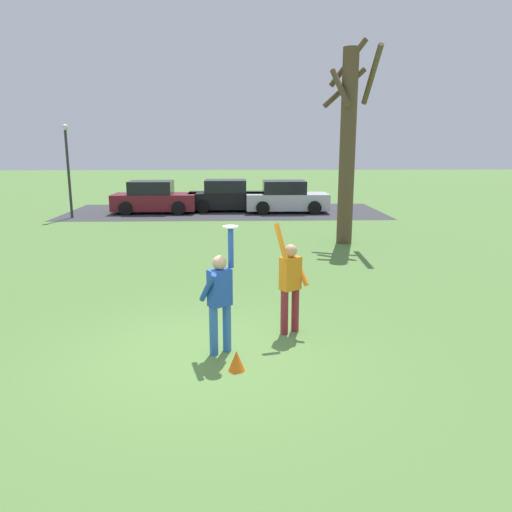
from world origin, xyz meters
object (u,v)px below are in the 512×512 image
person_catcher (220,296)px  field_cone_orange (237,361)px  frisbee_disc (231,227)px  bare_tree_tall (348,140)px  parked_car_silver (286,198)px  parked_car_maroon (154,198)px  lamppost_by_lot (68,162)px  person_defender (290,281)px  parked_car_black (228,197)px

person_catcher → field_cone_orange: size_ratio=6.50×
frisbee_disc → bare_tree_tall: size_ratio=0.04×
parked_car_silver → parked_car_maroon: bearing=179.5°
parked_car_silver → lamppost_by_lot: 10.50m
person_catcher → frisbee_disc: size_ratio=8.30×
field_cone_orange → bare_tree_tall: bearing=69.6°
person_catcher → bare_tree_tall: bare_tree_tall is taller
frisbee_disc → bare_tree_tall: bearing=67.5°
parked_car_silver → bare_tree_tall: 8.60m
parked_car_silver → field_cone_orange: size_ratio=12.85×
bare_tree_tall → field_cone_orange: bare_tree_tall is taller
parked_car_silver → person_defender: bearing=-95.4°
parked_car_silver → bare_tree_tall: bare_tree_tall is taller
field_cone_orange → parked_car_maroon: bearing=103.1°
person_catcher → parked_car_black: person_catcher is taller
parked_car_maroon → lamppost_by_lot: bearing=-154.9°
bare_tree_tall → lamppost_by_lot: size_ratio=1.61×
person_catcher → parked_car_silver: 17.62m
parked_car_maroon → field_cone_orange: 18.61m
bare_tree_tall → parked_car_black: bearing=116.1°
person_catcher → frisbee_disc: (0.18, 0.13, 1.11)m
parked_car_silver → lamppost_by_lot: (-10.20, -1.67, 1.86)m
person_catcher → parked_car_maroon: size_ratio=0.51×
parked_car_silver → field_cone_orange: (-2.43, -18.09, -0.57)m
field_cone_orange → lamppost_by_lot: bearing=115.3°
person_defender → field_cone_orange: size_ratio=6.39×
parked_car_black → field_cone_orange: parked_car_black is taller
person_catcher → person_defender: size_ratio=1.02×
lamppost_by_lot → person_catcher: bearing=-64.5°
parked_car_black → lamppost_by_lot: 7.84m
parked_car_silver → lamppost_by_lot: lamppost_by_lot is taller
person_defender → parked_car_black: bearing=-120.3°
frisbee_disc → parked_car_silver: (2.52, 17.28, -1.37)m
person_catcher → frisbee_disc: frisbee_disc is taller
person_defender → bare_tree_tall: (2.77, 8.51, 2.52)m
parked_car_black → bare_tree_tall: 10.08m
frisbee_disc → bare_tree_tall: bare_tree_tall is taller
person_catcher → person_defender: (1.23, 0.87, -0.00)m
lamppost_by_lot → field_cone_orange: lamppost_by_lot is taller
frisbee_disc → parked_car_silver: frisbee_disc is taller
parked_car_maroon → parked_car_black: bearing=9.6°
person_defender → frisbee_disc: frisbee_disc is taller
parked_car_maroon → field_cone_orange: parked_car_maroon is taller
person_catcher → parked_car_maroon: bearing=67.5°
person_catcher → bare_tree_tall: 10.51m
person_defender → frisbee_disc: 1.70m
person_defender → bare_tree_tall: 9.30m
frisbee_disc → parked_car_silver: size_ratio=0.06×
bare_tree_tall → lamppost_by_lot: (-11.51, 6.37, -0.92)m
frisbee_disc → parked_car_black: size_ratio=0.06×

